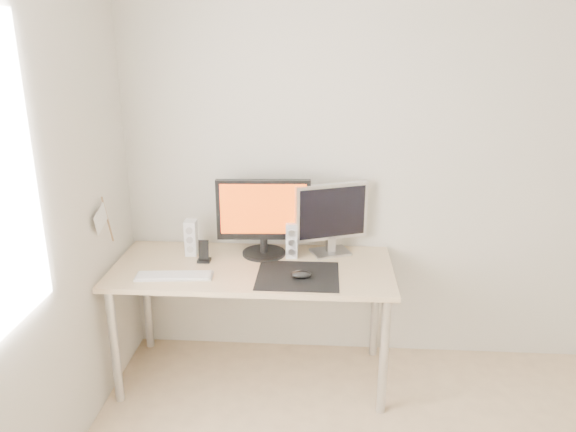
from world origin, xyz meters
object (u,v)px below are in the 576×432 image
object	(u,v)px
speaker_right	(292,240)
main_monitor	(264,215)
second_monitor	(331,216)
phone_dock	(204,255)
keyboard	(174,276)
speaker_left	(191,238)
desk	(253,278)
mouse	(301,274)

from	to	relation	value
speaker_right	main_monitor	bearing A→B (deg)	174.47
second_monitor	phone_dock	world-z (taller)	second_monitor
speaker_right	keyboard	xyz separation A→B (m)	(-0.62, -0.33, -0.10)
keyboard	phone_dock	xyz separation A→B (m)	(0.12, 0.22, 0.03)
speaker_left	desk	bearing A→B (deg)	-21.06
mouse	keyboard	distance (m)	0.70
desk	phone_dock	xyz separation A→B (m)	(-0.29, 0.04, 0.12)
mouse	second_monitor	bearing A→B (deg)	66.79
second_monitor	speaker_right	xyz separation A→B (m)	(-0.23, -0.07, -0.13)
main_monitor	desk	bearing A→B (deg)	-105.93
speaker_right	second_monitor	bearing A→B (deg)	16.82
desk	keyboard	xyz separation A→B (m)	(-0.41, -0.18, 0.09)
speaker_left	phone_dock	distance (m)	0.16
desk	speaker_right	size ratio (longest dim) A/B	7.47
mouse	second_monitor	size ratio (longest dim) A/B	0.26
mouse	speaker_left	xyz separation A→B (m)	(-0.67, 0.30, 0.08)
main_monitor	keyboard	bearing A→B (deg)	-142.57
second_monitor	keyboard	distance (m)	0.97
keyboard	speaker_right	bearing A→B (deg)	28.04
main_monitor	phone_dock	bearing A→B (deg)	-159.63
mouse	phone_dock	size ratio (longest dim) A/B	0.86
main_monitor	second_monitor	bearing A→B (deg)	7.59
desk	phone_dock	bearing A→B (deg)	171.31
second_monitor	speaker_right	world-z (taller)	second_monitor
desk	speaker_right	world-z (taller)	speaker_right
second_monitor	speaker_right	bearing A→B (deg)	-163.18
speaker_right	phone_dock	size ratio (longest dim) A/B	1.61
speaker_left	speaker_right	world-z (taller)	same
mouse	main_monitor	size ratio (longest dim) A/B	0.21
speaker_left	speaker_right	xyz separation A→B (m)	(0.60, 0.01, 0.00)
desk	speaker_left	size ratio (longest dim) A/B	7.47
second_monitor	phone_dock	distance (m)	0.78
phone_dock	mouse	bearing A→B (deg)	-18.61
mouse	second_monitor	world-z (taller)	second_monitor
second_monitor	phone_dock	size ratio (longest dim) A/B	3.28
main_monitor	second_monitor	world-z (taller)	main_monitor
keyboard	phone_dock	bearing A→B (deg)	62.12
mouse	speaker_left	bearing A→B (deg)	156.08
second_monitor	speaker_left	xyz separation A→B (m)	(-0.83, -0.07, -0.13)
main_monitor	speaker_right	world-z (taller)	main_monitor
second_monitor	speaker_left	size ratio (longest dim) A/B	2.03
speaker_left	phone_dock	world-z (taller)	speaker_left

